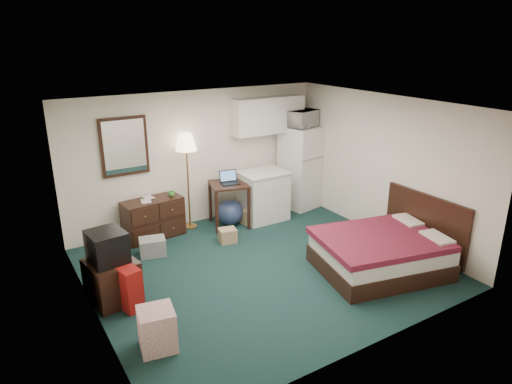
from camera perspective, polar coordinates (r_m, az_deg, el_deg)
floor at (r=7.20m, az=0.75°, el=-9.40°), size 5.00×4.50×0.01m
ceiling at (r=6.39m, az=0.84°, el=10.67°), size 5.00×4.50×0.01m
walls at (r=6.69m, az=0.79°, el=0.03°), size 5.01×4.51×2.50m
mirror at (r=8.03m, az=-16.15°, el=5.50°), size 0.80×0.06×1.00m
upper_cabinets at (r=8.98m, az=1.53°, el=9.59°), size 1.50×0.35×0.70m
headboard at (r=7.83m, az=20.39°, el=-3.79°), size 0.06×1.56×1.00m
dresser at (r=8.29m, az=-12.72°, el=-3.23°), size 1.08×0.58×0.71m
floor_lamp at (r=8.40m, az=-8.50°, el=1.27°), size 0.47×0.47×1.78m
desk at (r=8.56m, az=-3.39°, el=-1.57°), size 0.81×0.81×0.83m
exercise_ball at (r=8.65m, az=-3.28°, el=-2.55°), size 0.62×0.62×0.49m
kitchen_counter at (r=8.82m, az=0.92°, el=-0.56°), size 0.85×0.65×0.93m
fridge at (r=9.45m, az=5.58°, el=3.12°), size 0.81×0.81×1.69m
bed at (r=7.24m, az=15.26°, el=-7.42°), size 2.06×1.76×0.58m
tv_stand at (r=6.56m, az=-17.51°, el=-10.50°), size 0.68×0.73×0.59m
suitcase at (r=6.32m, az=-15.61°, el=-11.51°), size 0.30×0.41×0.59m
retail_box at (r=5.56m, az=-12.26°, el=-16.41°), size 0.47×0.47×0.50m
file_bin at (r=7.71m, az=-12.80°, el=-6.69°), size 0.48×0.40×0.29m
cardboard_box_a at (r=7.99m, az=-3.57°, el=-5.44°), size 0.33×0.30×0.24m
cardboard_box_b at (r=8.71m, az=-0.86°, el=-3.11°), size 0.29×0.32×0.29m
laptop at (r=8.36m, az=-3.26°, el=1.77°), size 0.37×0.31×0.23m
crt_tv at (r=6.34m, az=-18.13°, el=-6.52°), size 0.52×0.55×0.43m
microwave at (r=9.18m, az=5.85°, el=9.35°), size 0.68×0.52×0.41m
book_a at (r=8.04m, az=-14.22°, el=-0.50°), size 0.16×0.06×0.23m
book_b at (r=8.18m, az=-13.81°, el=-0.19°), size 0.15×0.05×0.21m
mug at (r=8.23m, az=-10.55°, el=-0.16°), size 0.12×0.10×0.12m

